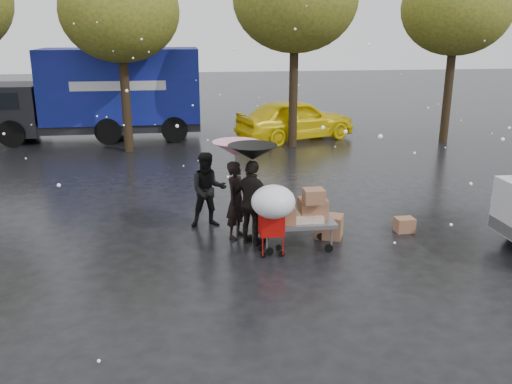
{
  "coord_description": "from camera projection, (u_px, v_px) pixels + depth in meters",
  "views": [
    {
      "loc": [
        -1.61,
        -9.58,
        4.32
      ],
      "look_at": [
        -0.13,
        1.0,
        1.04
      ],
      "focal_mm": 38.0,
      "sensor_mm": 36.0,
      "label": 1
    }
  ],
  "objects": [
    {
      "name": "ground",
      "position": [
        270.0,
        258.0,
        10.55
      ],
      "size": [
        90.0,
        90.0,
        0.0
      ],
      "primitive_type": "plane",
      "color": "black",
      "rests_on": "ground"
    },
    {
      "name": "person_pink",
      "position": [
        237.0,
        200.0,
        11.33
      ],
      "size": [
        0.67,
        0.72,
        1.66
      ],
      "primitive_type": "imported",
      "rotation": [
        0.0,
        0.0,
        0.97
      ],
      "color": "black",
      "rests_on": "ground"
    },
    {
      "name": "person_middle",
      "position": [
        208.0,
        190.0,
        11.97
      ],
      "size": [
        0.87,
        0.71,
        1.7
      ],
      "primitive_type": "imported",
      "rotation": [
        0.0,
        0.0,
        0.08
      ],
      "color": "black",
      "rests_on": "ground"
    },
    {
      "name": "person_black",
      "position": [
        253.0,
        203.0,
        10.96
      ],
      "size": [
        1.06,
        1.01,
        1.77
      ],
      "primitive_type": "imported",
      "rotation": [
        0.0,
        0.0,
        2.42
      ],
      "color": "black",
      "rests_on": "ground"
    },
    {
      "name": "umbrella_pink",
      "position": [
        236.0,
        149.0,
        11.01
      ],
      "size": [
        0.97,
        0.97,
        2.08
      ],
      "color": "#4C4C4C",
      "rests_on": "ground"
    },
    {
      "name": "umbrella_black",
      "position": [
        253.0,
        153.0,
        10.65
      ],
      "size": [
        0.98,
        0.98,
        2.09
      ],
      "color": "#4C4C4C",
      "rests_on": "ground"
    },
    {
      "name": "vendor_cart",
      "position": [
        301.0,
        214.0,
        10.83
      ],
      "size": [
        1.52,
        0.8,
        1.27
      ],
      "color": "slate",
      "rests_on": "ground"
    },
    {
      "name": "shopping_cart",
      "position": [
        273.0,
        206.0,
        10.25
      ],
      "size": [
        0.84,
        0.84,
        1.46
      ],
      "color": "red",
      "rests_on": "ground"
    },
    {
      "name": "blue_truck",
      "position": [
        100.0,
        94.0,
        21.23
      ],
      "size": [
        8.3,
        2.6,
        3.5
      ],
      "color": "navy",
      "rests_on": "ground"
    },
    {
      "name": "box_ground_near",
      "position": [
        329.0,
        226.0,
        11.5
      ],
      "size": [
        0.68,
        0.63,
        0.5
      ],
      "primitive_type": "cube",
      "rotation": [
        0.0,
        0.0,
        -0.42
      ],
      "color": "brown",
      "rests_on": "ground"
    },
    {
      "name": "box_ground_far",
      "position": [
        404.0,
        225.0,
        11.84
      ],
      "size": [
        0.41,
        0.33,
        0.31
      ],
      "primitive_type": "cube",
      "rotation": [
        0.0,
        0.0,
        0.04
      ],
      "color": "brown",
      "rests_on": "ground"
    },
    {
      "name": "yellow_taxi",
      "position": [
        296.0,
        119.0,
        21.33
      ],
      "size": [
        5.12,
        3.39,
        1.62
      ],
      "primitive_type": "imported",
      "rotation": [
        0.0,
        0.0,
        1.91
      ],
      "color": "yellow",
      "rests_on": "ground"
    },
    {
      "name": "tree_row",
      "position": [
        210.0,
        5.0,
        18.48
      ],
      "size": [
        21.6,
        4.4,
        7.12
      ],
      "color": "black",
      "rests_on": "ground"
    }
  ]
}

